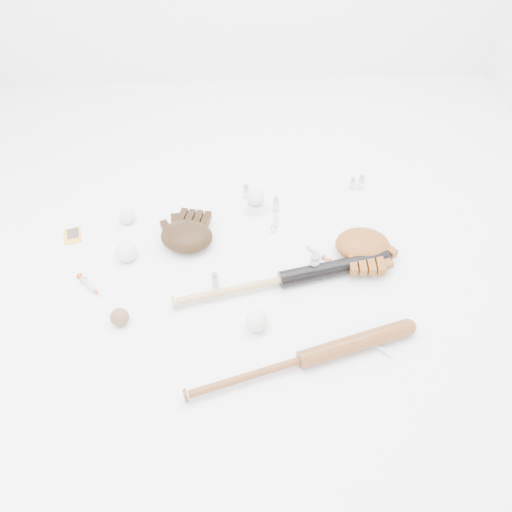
{
  "coord_description": "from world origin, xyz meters",
  "views": [
    {
      "loc": [
        -0.02,
        -1.31,
        1.43
      ],
      "look_at": [
        0.05,
        -0.01,
        0.06
      ],
      "focal_mm": 35.0,
      "sensor_mm": 36.0,
      "label": 1
    }
  ],
  "objects_px": {
    "bat_dark": "(282,279)",
    "glove_dark": "(187,236)",
    "pedestal": "(255,207)",
    "bat_wood": "(302,360)"
  },
  "relations": [
    {
      "from": "bat_wood",
      "to": "glove_dark",
      "type": "distance_m",
      "value": 0.7
    },
    {
      "from": "pedestal",
      "to": "glove_dark",
      "type": "bearing_deg",
      "value": -146.01
    },
    {
      "from": "bat_wood",
      "to": "pedestal",
      "type": "xyz_separation_m",
      "value": [
        -0.11,
        0.77,
        -0.01
      ]
    },
    {
      "from": "glove_dark",
      "to": "pedestal",
      "type": "distance_m",
      "value": 0.34
    },
    {
      "from": "glove_dark",
      "to": "pedestal",
      "type": "relative_size",
      "value": 3.53
    },
    {
      "from": "bat_dark",
      "to": "glove_dark",
      "type": "distance_m",
      "value": 0.43
    },
    {
      "from": "bat_dark",
      "to": "bat_wood",
      "type": "bearing_deg",
      "value": -97.1
    },
    {
      "from": "bat_wood",
      "to": "pedestal",
      "type": "relative_size",
      "value": 11.64
    },
    {
      "from": "bat_wood",
      "to": "glove_dark",
      "type": "height_order",
      "value": "glove_dark"
    },
    {
      "from": "bat_dark",
      "to": "pedestal",
      "type": "xyz_separation_m",
      "value": [
        -0.08,
        0.43,
        -0.01
      ]
    }
  ]
}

